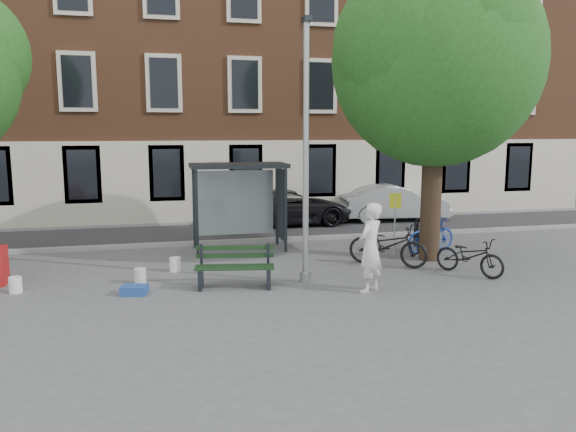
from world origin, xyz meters
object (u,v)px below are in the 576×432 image
(bike_c, at_px, (470,256))
(car_silver, at_px, (394,203))
(bus_shelter, at_px, (251,186))
(bench, at_px, (235,269))
(painter, at_px, (370,248))
(bike_b, at_px, (431,234))
(bike_a, at_px, (388,245))
(bike_d, at_px, (417,234))
(car_dark, at_px, (289,207))
(notice_sign, at_px, (395,212))
(lamppost, at_px, (306,166))

(bike_c, height_order, car_silver, car_silver)
(bus_shelter, relative_size, bench, 1.51)
(bus_shelter, xyz_separation_m, painter, (1.81, -5.20, -0.91))
(bike_b, bearing_deg, car_silver, -30.33)
(bike_a, relative_size, bike_d, 1.28)
(bike_b, relative_size, bike_c, 0.99)
(bench, xyz_separation_m, car_silver, (7.57, 8.17, 0.29))
(bike_a, relative_size, bike_b, 1.19)
(car_silver, bearing_deg, bike_c, 173.32)
(car_dark, xyz_separation_m, car_silver, (4.35, -0.00, 0.04))
(bike_a, distance_m, bike_d, 2.25)
(bike_d, bearing_deg, car_dark, -43.45)
(notice_sign, bearing_deg, bike_c, -50.77)
(bike_d, distance_m, car_silver, 5.72)
(lamppost, xyz_separation_m, bench, (-1.70, -0.05, -2.35))
(painter, distance_m, bike_b, 4.77)
(bench, xyz_separation_m, bike_d, (5.88, 2.71, 0.07))
(lamppost, height_order, bike_a, lamppost)
(painter, xyz_separation_m, bike_b, (3.29, 3.43, -0.47))
(bike_c, xyz_separation_m, bike_d, (-0.02, 2.93, 0.03))
(bus_shelter, distance_m, painter, 5.58)
(bus_shelter, bearing_deg, lamppost, -81.57)
(car_dark, bearing_deg, bike_c, -164.64)
(painter, bearing_deg, bike_d, -167.76)
(bike_d, bearing_deg, bike_c, 110.93)
(bike_b, height_order, notice_sign, notice_sign)
(lamppost, bearing_deg, bike_b, 27.45)
(bench, relative_size, bike_b, 1.05)
(bus_shelter, distance_m, bike_b, 5.57)
(painter, bearing_deg, lamppost, -81.82)
(bench, height_order, bike_a, bike_a)
(bike_c, height_order, bike_d, bike_d)
(bike_b, relative_size, car_dark, 0.37)
(car_silver, bearing_deg, bus_shelter, 126.42)
(painter, relative_size, car_dark, 0.42)
(painter, relative_size, bench, 1.07)
(car_dark, bearing_deg, notice_sign, -168.29)
(bench, height_order, car_silver, car_silver)
(bike_c, bearing_deg, bike_b, 51.78)
(painter, xyz_separation_m, bench, (-2.90, 1.05, -0.58))
(lamppost, height_order, bench, lamppost)
(bike_d, distance_m, car_dark, 6.08)
(bike_a, height_order, bike_b, bike_a)
(painter, xyz_separation_m, bike_a, (1.37, 2.19, -0.44))
(bench, height_order, bike_c, bike_c)
(car_dark, bearing_deg, bench, 156.16)
(car_dark, bearing_deg, car_silver, -92.38)
(bike_d, bearing_deg, bike_b, 153.32)
(car_silver, relative_size, notice_sign, 2.34)
(lamppost, relative_size, bus_shelter, 2.14)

